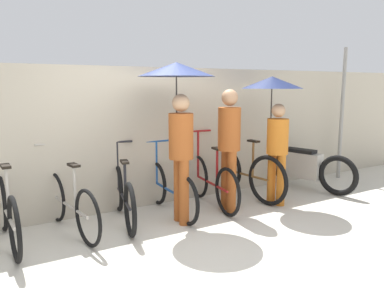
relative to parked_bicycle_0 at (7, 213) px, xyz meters
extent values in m
plane|color=beige|center=(1.73, -1.23, -0.37)|extent=(30.00, 30.00, 0.00)
cube|color=#B2A893|center=(1.73, 0.54, 0.66)|extent=(12.67, 0.12, 2.07)
torus|color=black|center=(-0.02, 0.50, -0.02)|extent=(0.08, 0.70, 0.70)
torus|color=black|center=(0.03, -0.51, -0.02)|extent=(0.08, 0.70, 0.70)
cylinder|color=#A59E93|center=(0.00, -0.01, -0.02)|extent=(0.09, 1.02, 0.04)
cylinder|color=#A59E93|center=(0.01, -0.19, 0.27)|extent=(0.04, 0.04, 0.58)
cube|color=black|center=(0.01, -0.19, 0.58)|extent=(0.10, 0.20, 0.03)
cylinder|color=#A59E93|center=(-0.02, 0.50, 0.32)|extent=(0.04, 0.04, 0.69)
torus|color=black|center=(0.61, 0.51, -0.04)|extent=(0.15, 0.66, 0.66)
torus|color=black|center=(0.77, -0.52, -0.04)|extent=(0.15, 0.66, 0.66)
cylinder|color=#A59E93|center=(0.69, 0.00, -0.04)|extent=(0.20, 1.03, 0.04)
cylinder|color=#A59E93|center=(0.72, -0.18, 0.23)|extent=(0.04, 0.04, 0.53)
cube|color=black|center=(0.72, -0.18, 0.51)|extent=(0.12, 0.21, 0.03)
cylinder|color=#A59E93|center=(0.61, 0.51, 0.32)|extent=(0.04, 0.04, 0.72)
cylinder|color=#A59E93|center=(0.61, 0.51, 0.68)|extent=(0.44, 0.10, 0.03)
torus|color=black|center=(1.48, 0.49, -0.04)|extent=(0.19, 0.66, 0.67)
torus|color=black|center=(1.28, -0.49, -0.04)|extent=(0.19, 0.66, 0.67)
cylinder|color=black|center=(1.38, 0.00, -0.04)|extent=(0.23, 0.99, 0.04)
cylinder|color=black|center=(1.35, -0.17, 0.21)|extent=(0.04, 0.04, 0.51)
cube|color=black|center=(1.35, -0.17, 0.48)|extent=(0.13, 0.21, 0.03)
cylinder|color=black|center=(1.48, 0.49, 0.30)|extent=(0.04, 0.04, 0.68)
cylinder|color=black|center=(1.48, 0.49, 0.64)|extent=(0.44, 0.11, 0.03)
torus|color=black|center=(2.09, 0.49, -0.05)|extent=(0.08, 0.65, 0.65)
torus|color=black|center=(2.06, -0.50, -0.05)|extent=(0.08, 0.65, 0.65)
cylinder|color=#19478C|center=(2.07, 0.00, -0.05)|extent=(0.07, 0.99, 0.04)
cylinder|color=#19478C|center=(2.07, -0.18, 0.22)|extent=(0.04, 0.04, 0.53)
cube|color=black|center=(2.07, -0.18, 0.50)|extent=(0.10, 0.20, 0.03)
cylinder|color=#19478C|center=(2.09, 0.49, 0.28)|extent=(0.04, 0.04, 0.65)
cylinder|color=#19478C|center=(2.09, 0.49, 0.60)|extent=(0.44, 0.04, 0.03)
torus|color=black|center=(2.82, 0.48, -0.03)|extent=(0.13, 0.69, 0.69)
torus|color=black|center=(2.71, -0.50, -0.03)|extent=(0.13, 0.69, 0.69)
cylinder|color=maroon|center=(2.76, -0.01, -0.03)|extent=(0.15, 0.98, 0.04)
cylinder|color=maroon|center=(2.74, -0.18, 0.24)|extent=(0.04, 0.04, 0.54)
cube|color=black|center=(2.74, -0.18, 0.53)|extent=(0.11, 0.21, 0.03)
cylinder|color=maroon|center=(2.82, 0.48, 0.34)|extent=(0.04, 0.04, 0.74)
cylinder|color=maroon|center=(2.82, 0.48, 0.71)|extent=(0.44, 0.08, 0.03)
torus|color=black|center=(3.40, 0.54, 0.01)|extent=(0.15, 0.77, 0.77)
torus|color=black|center=(3.51, -0.41, 0.01)|extent=(0.15, 0.77, 0.77)
cylinder|color=brown|center=(3.45, 0.06, 0.01)|extent=(0.15, 0.95, 0.04)
cylinder|color=brown|center=(3.47, -0.10, 0.29)|extent=(0.04, 0.04, 0.55)
cube|color=black|center=(3.47, -0.10, 0.58)|extent=(0.11, 0.21, 0.03)
cylinder|color=brown|center=(3.40, 0.54, 0.34)|extent=(0.04, 0.04, 0.65)
cylinder|color=brown|center=(3.40, 0.54, 0.66)|extent=(0.44, 0.08, 0.03)
cylinder|color=#9E4C1E|center=(2.03, -0.48, 0.06)|extent=(0.13, 0.13, 0.86)
cylinder|color=#9E4C1E|center=(2.04, -0.30, 0.06)|extent=(0.13, 0.13, 0.86)
cylinder|color=#9E4C1E|center=(2.04, -0.39, 0.79)|extent=(0.32, 0.32, 0.59)
sphere|color=tan|center=(2.04, -0.39, 1.21)|extent=(0.22, 0.22, 0.22)
cylinder|color=#332D28|center=(2.05, -0.25, 1.18)|extent=(0.02, 0.02, 0.73)
cone|color=#19234C|center=(2.05, -0.25, 1.63)|extent=(1.00, 1.00, 0.18)
cylinder|color=#9E4C1E|center=(2.84, -0.41, 0.07)|extent=(0.13, 0.13, 0.89)
cylinder|color=#9E4C1E|center=(2.86, -0.23, 0.07)|extent=(0.13, 0.13, 0.89)
cylinder|color=#9E4C1E|center=(2.85, -0.32, 0.82)|extent=(0.32, 0.32, 0.61)
sphere|color=tan|center=(2.85, -0.32, 1.26)|extent=(0.23, 0.23, 0.23)
cylinder|color=#C66B1E|center=(3.68, -0.52, 0.02)|extent=(0.13, 0.13, 0.78)
cylinder|color=#C66B1E|center=(3.65, -0.34, 0.02)|extent=(0.13, 0.13, 0.78)
cylinder|color=#C66B1E|center=(3.66, -0.43, 0.67)|extent=(0.32, 0.32, 0.53)
sphere|color=tan|center=(3.66, -0.43, 1.06)|extent=(0.20, 0.20, 0.20)
cylinder|color=#332D28|center=(3.65, -0.29, 1.04)|extent=(0.02, 0.02, 0.68)
cone|color=#19234C|center=(3.65, -0.29, 1.47)|extent=(0.92, 0.92, 0.18)
torus|color=black|center=(4.49, 0.73, -0.04)|extent=(0.26, 0.67, 0.67)
torus|color=black|center=(4.85, -0.61, -0.04)|extent=(0.26, 0.67, 0.67)
cube|color=#ADA89E|center=(4.67, 0.06, 0.04)|extent=(0.43, 0.80, 0.44)
cube|color=black|center=(4.67, 0.06, 0.29)|extent=(0.35, 0.58, 0.06)
cylinder|color=#B2B2B7|center=(4.49, 0.73, 0.51)|extent=(0.57, 0.18, 0.03)
cylinder|color=gray|center=(5.89, 0.19, 0.88)|extent=(0.07, 0.07, 2.51)
camera|label=1|loc=(-0.24, -4.57, 1.43)|focal=35.00mm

